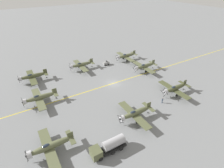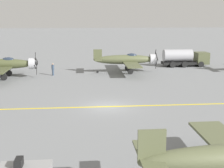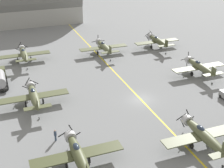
{
  "view_description": "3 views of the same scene",
  "coord_description": "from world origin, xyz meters",
  "px_view_note": "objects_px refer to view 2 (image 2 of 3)",
  "views": [
    {
      "loc": [
        -44.85,
        27.14,
        32.23
      ],
      "look_at": [
        -4.23,
        2.99,
        2.95
      ],
      "focal_mm": 28.0,
      "sensor_mm": 36.0,
      "label": 1
    },
    {
      "loc": [
        29.09,
        -2.18,
        8.68
      ],
      "look_at": [
        -1.64,
        0.58,
        1.89
      ],
      "focal_mm": 50.0,
      "sensor_mm": 36.0,
      "label": 2
    },
    {
      "loc": [
        -22.44,
        -44.52,
        27.21
      ],
      "look_at": [
        -3.85,
        4.64,
        1.68
      ],
      "focal_mm": 50.0,
      "sensor_mm": 36.0,
      "label": 3
    }
  ],
  "objects_px": {
    "airplane_near_left": "(3,64)",
    "fuel_tanker": "(185,58)",
    "airplane_mid_left": "(127,60)",
    "ground_crew_walking": "(53,69)"
  },
  "relations": [
    {
      "from": "airplane_near_left",
      "to": "airplane_mid_left",
      "type": "bearing_deg",
      "value": 95.42
    },
    {
      "from": "airplane_near_left",
      "to": "fuel_tanker",
      "type": "height_order",
      "value": "airplane_near_left"
    },
    {
      "from": "airplane_mid_left",
      "to": "ground_crew_walking",
      "type": "relative_size",
      "value": 6.62
    },
    {
      "from": "airplane_near_left",
      "to": "ground_crew_walking",
      "type": "bearing_deg",
      "value": 99.51
    },
    {
      "from": "airplane_mid_left",
      "to": "fuel_tanker",
      "type": "xyz_separation_m",
      "value": [
        -5.14,
        10.96,
        -0.5
      ]
    },
    {
      "from": "fuel_tanker",
      "to": "ground_crew_walking",
      "type": "height_order",
      "value": "fuel_tanker"
    },
    {
      "from": "fuel_tanker",
      "to": "ground_crew_walking",
      "type": "bearing_deg",
      "value": -73.63
    },
    {
      "from": "airplane_mid_left",
      "to": "fuel_tanker",
      "type": "distance_m",
      "value": 12.11
    },
    {
      "from": "airplane_mid_left",
      "to": "airplane_near_left",
      "type": "relative_size",
      "value": 1.0
    },
    {
      "from": "airplane_near_left",
      "to": "fuel_tanker",
      "type": "distance_m",
      "value": 30.0
    }
  ]
}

